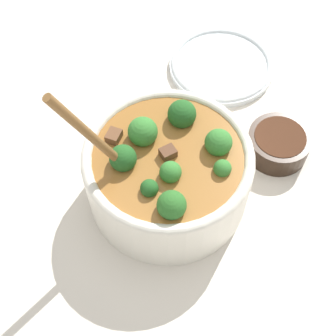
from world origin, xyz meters
name	(u,v)px	position (x,y,z in m)	size (l,w,h in m)	color
ground_plane	(168,193)	(0.00, 0.00, 0.00)	(4.00, 4.00, 0.00)	silver
stew_bowl	(168,170)	(0.00, 0.00, 0.07)	(0.24, 0.24, 0.27)	white
condiment_bowl	(278,143)	(0.17, -0.10, 0.02)	(0.10, 0.10, 0.04)	black
empty_plate	(221,65)	(0.28, 0.07, 0.01)	(0.20, 0.20, 0.02)	white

